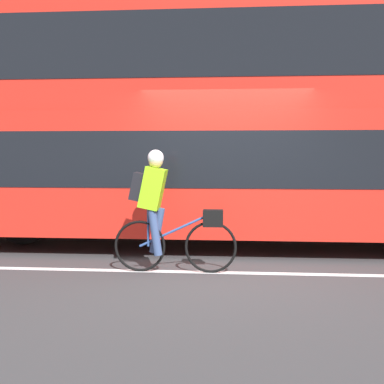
# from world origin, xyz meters

# --- Properties ---
(ground_plane) EXTENTS (80.00, 80.00, 0.00)m
(ground_plane) POSITION_xyz_m (0.00, 0.00, 0.00)
(ground_plane) COLOR #38383A
(road_center_line) EXTENTS (50.00, 0.14, 0.01)m
(road_center_line) POSITION_xyz_m (0.00, 0.07, 0.00)
(road_center_line) COLOR silver
(road_center_line) RESTS_ON ground_plane
(sidewalk_curb) EXTENTS (60.00, 1.99, 0.12)m
(sidewalk_curb) POSITION_xyz_m (0.00, 5.94, 0.06)
(sidewalk_curb) COLOR #A8A399
(sidewalk_curb) RESTS_ON ground_plane
(building_facade) EXTENTS (60.00, 0.30, 8.81)m
(building_facade) POSITION_xyz_m (0.00, 7.08, 4.41)
(building_facade) COLOR brown
(building_facade) RESTS_ON ground_plane
(bus) EXTENTS (10.64, 2.44, 3.95)m
(bus) POSITION_xyz_m (-0.24, 2.09, 2.18)
(bus) COLOR black
(bus) RESTS_ON ground_plane
(cyclist_on_bike) EXTENTS (1.63, 0.32, 1.62)m
(cyclist_on_bike) POSITION_xyz_m (-0.81, 0.04, 0.87)
(cyclist_on_bike) COLOR black
(cyclist_on_bike) RESTS_ON ground_plane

